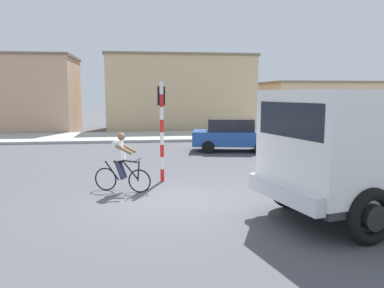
{
  "coord_description": "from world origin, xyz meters",
  "views": [
    {
      "loc": [
        -0.59,
        -9.55,
        2.82
      ],
      "look_at": [
        0.98,
        2.5,
        1.2
      ],
      "focal_mm": 35.47,
      "sensor_mm": 36.0,
      "label": 1
    }
  ],
  "objects_px": {
    "car_red_near": "(233,135)",
    "truck_foreground": "(383,144)",
    "traffic_light_pole": "(162,117)",
    "cyclist": "(122,162)"
  },
  "relations": [
    {
      "from": "car_red_near",
      "to": "traffic_light_pole",
      "type": "bearing_deg",
      "value": -122.32
    },
    {
      "from": "cyclist",
      "to": "traffic_light_pole",
      "type": "height_order",
      "value": "traffic_light_pole"
    },
    {
      "from": "car_red_near",
      "to": "truck_foreground",
      "type": "bearing_deg",
      "value": -84.17
    },
    {
      "from": "cyclist",
      "to": "traffic_light_pole",
      "type": "bearing_deg",
      "value": 45.25
    },
    {
      "from": "truck_foreground",
      "to": "car_red_near",
      "type": "relative_size",
      "value": 1.37
    },
    {
      "from": "cyclist",
      "to": "car_red_near",
      "type": "bearing_deg",
      "value": 55.25
    },
    {
      "from": "traffic_light_pole",
      "to": "cyclist",
      "type": "bearing_deg",
      "value": -134.75
    },
    {
      "from": "cyclist",
      "to": "car_red_near",
      "type": "distance_m",
      "value": 8.79
    },
    {
      "from": "cyclist",
      "to": "traffic_light_pole",
      "type": "relative_size",
      "value": 0.54
    },
    {
      "from": "truck_foreground",
      "to": "cyclist",
      "type": "distance_m",
      "value": 6.78
    }
  ]
}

